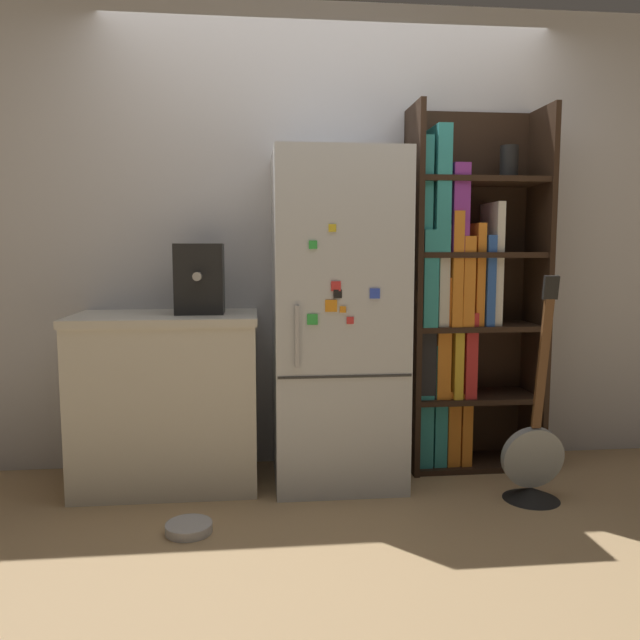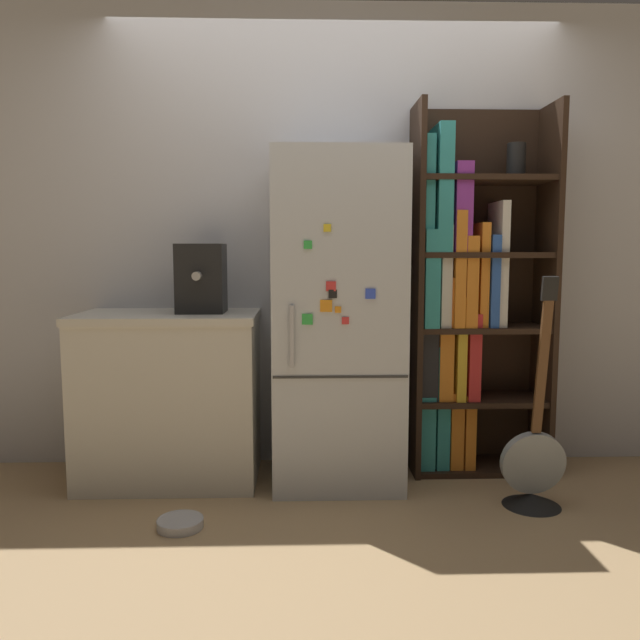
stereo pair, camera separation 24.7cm
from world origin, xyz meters
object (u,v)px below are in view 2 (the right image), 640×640
at_px(espresso_machine, 201,278).
at_px(guitar, 533,473).
at_px(pet_bowl, 180,523).
at_px(bookshelf, 461,302).
at_px(refrigerator, 337,320).

height_order(espresso_machine, guitar, espresso_machine).
bearing_deg(pet_bowl, bookshelf, 27.39).
xyz_separation_m(refrigerator, bookshelf, (0.70, 0.15, 0.08)).
relative_size(refrigerator, pet_bowl, 8.35).
distance_m(bookshelf, espresso_machine, 1.43).
height_order(refrigerator, bookshelf, bookshelf).
bearing_deg(refrigerator, bookshelf, 12.40).
height_order(espresso_machine, pet_bowl, espresso_machine).
bearing_deg(espresso_machine, bookshelf, 4.56).
height_order(bookshelf, pet_bowl, bookshelf).
distance_m(espresso_machine, pet_bowl, 1.24).
xyz_separation_m(guitar, pet_bowl, (-1.66, -0.19, -0.14)).
xyz_separation_m(bookshelf, pet_bowl, (-1.44, -0.74, -0.93)).
distance_m(refrigerator, bookshelf, 0.72).
distance_m(refrigerator, espresso_machine, 0.75).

